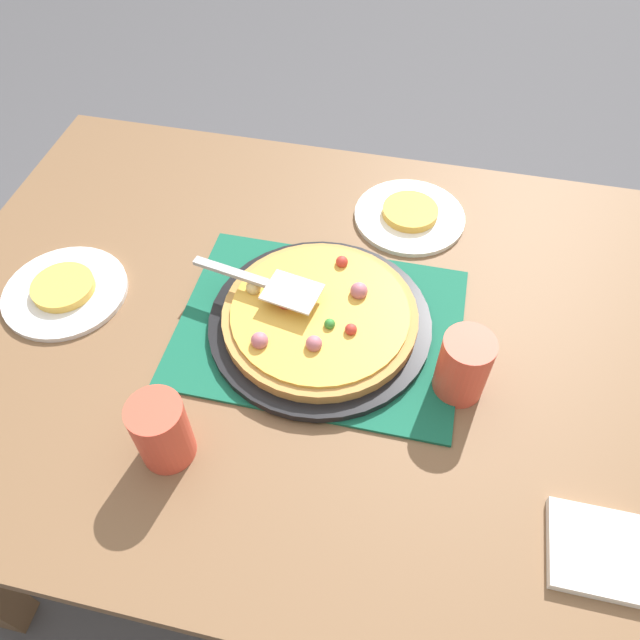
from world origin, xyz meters
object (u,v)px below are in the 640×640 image
object	(u,v)px
cup_far	(162,431)
napkin_stack	(594,551)
pizza	(319,315)
plate_far_right	(409,216)
pizza_pan	(320,323)
cup_near	(463,366)
pizza_server	(266,283)
plate_near_left	(65,292)
served_slice_right	(410,212)
served_slice_left	(63,287)

from	to	relation	value
cup_far	napkin_stack	distance (m)	0.61
pizza	plate_far_right	distance (m)	0.33
pizza_pan	pizza	world-z (taller)	pizza
cup_near	pizza_server	size ratio (longest dim) A/B	0.51
cup_near	pizza_pan	bearing A→B (deg)	163.42
plate_near_left	cup_near	xyz separation A→B (m)	(0.70, -0.05, 0.06)
cup_near	cup_far	bearing A→B (deg)	-153.49
served_slice_right	pizza_server	size ratio (longest dim) A/B	0.47
pizza_pan	served_slice_left	distance (m)	0.46
pizza	plate_near_left	bearing A→B (deg)	-177.00
napkin_stack	plate_near_left	bearing A→B (deg)	163.40
pizza_pan	plate_near_left	distance (m)	0.46
cup_far	pizza_pan	bearing A→B (deg)	58.55
pizza_pan	napkin_stack	size ratio (longest dim) A/B	3.17
cup_far	pizza_server	xyz separation A→B (m)	(0.07, 0.29, 0.01)
plate_near_left	served_slice_right	size ratio (longest dim) A/B	2.00
served_slice_left	napkin_stack	xyz separation A→B (m)	(0.90, -0.27, -0.01)
served_slice_right	cup_far	world-z (taller)	cup_far
served_slice_left	served_slice_right	world-z (taller)	same
pizza	served_slice_right	world-z (taller)	pizza
plate_near_left	cup_near	distance (m)	0.71
pizza	served_slice_right	bearing A→B (deg)	69.34
pizza_server	served_slice_left	bearing A→B (deg)	-173.43
served_slice_left	cup_far	bearing A→B (deg)	-40.27
pizza_pan	served_slice_left	bearing A→B (deg)	-176.99
plate_far_right	served_slice_left	size ratio (longest dim) A/B	2.00
pizza	pizza_server	xyz separation A→B (m)	(-0.09, 0.02, 0.04)
pizza_pan	plate_near_left	world-z (taller)	pizza_pan
served_slice_right	pizza_server	xyz separation A→B (m)	(-0.21, -0.29, 0.05)
plate_near_left	cup_near	size ratio (longest dim) A/B	1.83
cup_far	cup_near	bearing A→B (deg)	26.51
plate_near_left	napkin_stack	size ratio (longest dim) A/B	1.83
plate_far_right	cup_far	distance (m)	0.65
served_slice_left	pizza_server	size ratio (longest dim) A/B	0.47
served_slice_right	pizza_server	bearing A→B (deg)	-126.00
pizza_pan	cup_far	xyz separation A→B (m)	(-0.17, -0.27, 0.05)
cup_near	napkin_stack	distance (m)	0.30
cup_near	napkin_stack	xyz separation A→B (m)	(0.20, -0.22, -0.05)
served_slice_left	cup_far	distance (m)	0.39
pizza_pan	served_slice_right	size ratio (longest dim) A/B	3.45
pizza	served_slice_left	world-z (taller)	pizza
pizza_pan	napkin_stack	world-z (taller)	pizza_pan
pizza_pan	napkin_stack	xyz separation A→B (m)	(0.44, -0.29, -0.01)
served_slice_right	napkin_stack	size ratio (longest dim) A/B	0.92
cup_near	napkin_stack	bearing A→B (deg)	-48.23
served_slice_left	pizza_server	bearing A→B (deg)	6.57
plate_near_left	served_slice_left	world-z (taller)	served_slice_left
plate_near_left	plate_far_right	world-z (taller)	same
pizza_pan	cup_near	world-z (taller)	cup_near
plate_far_right	pizza_server	world-z (taller)	pizza_server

